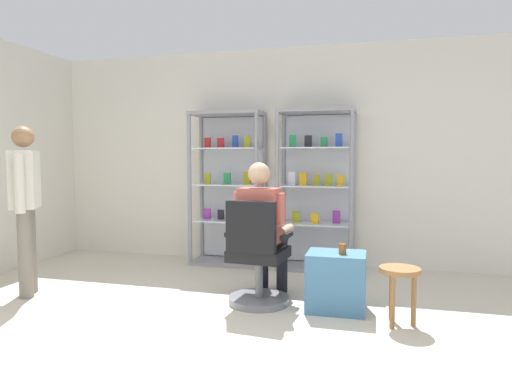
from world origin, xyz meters
The scene contains 10 objects.
ground_plane centered at (0.00, 0.00, 0.00)m, with size 7.20×7.20×0.00m, color beige.
back_wall centered at (0.00, 3.00, 1.35)m, with size 6.00×0.10×2.70m, color silver.
display_cabinet_left centered at (-0.55, 2.76, 0.96)m, with size 0.90×0.45×1.90m.
display_cabinet_right centered at (0.55, 2.76, 0.97)m, with size 0.90×0.45×1.90m.
office_chair centered at (0.21, 1.25, 0.39)m, with size 0.59×0.56×0.96m.
seated_shopkeeper centered at (0.22, 1.41, 0.71)m, with size 0.51×0.59×1.29m.
storage_crate centered at (0.91, 1.29, 0.25)m, with size 0.50×0.39×0.51m, color teal.
tea_glass centered at (0.97, 1.25, 0.55)m, with size 0.07×0.07×0.09m, color brown.
standing_customer centered at (-2.02, 0.97, 0.93)m, with size 0.37×0.46×1.63m.
wooden_stool centered at (1.43, 1.06, 0.37)m, with size 0.32×0.32×0.46m.
Camera 1 is at (1.20, -2.58, 1.32)m, focal length 31.27 mm.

